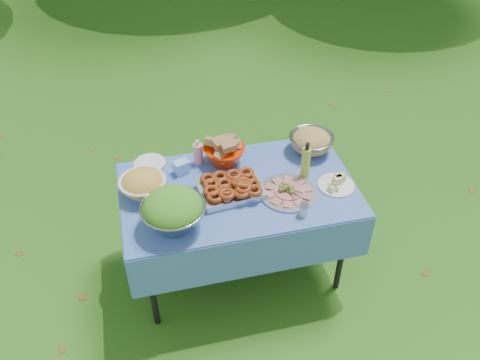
% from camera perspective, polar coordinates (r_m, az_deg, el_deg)
% --- Properties ---
extents(ground, '(80.00, 80.00, 0.00)m').
position_cam_1_polar(ground, '(3.72, -0.17, -9.82)').
color(ground, '#1A3A0A').
rests_on(ground, ground).
extents(picnic_table, '(1.46, 0.86, 0.76)m').
position_cam_1_polar(picnic_table, '(3.43, -0.18, -5.74)').
color(picnic_table, '#82B3F9').
rests_on(picnic_table, ground).
extents(salad_bowl, '(0.41, 0.41, 0.24)m').
position_cam_1_polar(salad_bowl, '(2.87, -7.51, -3.42)').
color(salad_bowl, gray).
rests_on(salad_bowl, picnic_table).
extents(pasta_bowl_white, '(0.38, 0.38, 0.16)m').
position_cam_1_polar(pasta_bowl_white, '(3.14, -10.89, -0.41)').
color(pasta_bowl_white, white).
rests_on(pasta_bowl_white, picnic_table).
extents(plate_stack, '(0.25, 0.25, 0.06)m').
position_cam_1_polar(plate_stack, '(3.35, -10.06, 1.58)').
color(plate_stack, white).
rests_on(plate_stack, picnic_table).
extents(wipes_box, '(0.11, 0.10, 0.09)m').
position_cam_1_polar(wipes_box, '(3.29, -6.60, 1.46)').
color(wipes_box, '#95CCF2').
rests_on(wipes_box, picnic_table).
extents(sanitizer_bottle, '(0.07, 0.07, 0.18)m').
position_cam_1_polar(sanitizer_bottle, '(3.33, -4.74, 3.18)').
color(sanitizer_bottle, pink).
rests_on(sanitizer_bottle, picnic_table).
extents(bread_bowl, '(0.35, 0.35, 0.18)m').
position_cam_1_polar(bread_bowl, '(3.32, -1.78, 3.29)').
color(bread_bowl, red).
rests_on(bread_bowl, picnic_table).
extents(pasta_bowl_steel, '(0.39, 0.39, 0.16)m').
position_cam_1_polar(pasta_bowl_steel, '(3.47, 8.01, 4.36)').
color(pasta_bowl_steel, gray).
rests_on(pasta_bowl_steel, picnic_table).
extents(fried_tray, '(0.41, 0.31, 0.09)m').
position_cam_1_polar(fried_tray, '(3.11, -1.03, -0.83)').
color(fried_tray, silver).
rests_on(fried_tray, picnic_table).
extents(charcuterie_platter, '(0.42, 0.42, 0.08)m').
position_cam_1_polar(charcuterie_platter, '(3.12, 5.46, -0.94)').
color(charcuterie_platter, '#B8B9BF').
rests_on(charcuterie_platter, picnic_table).
extents(oil_bottle, '(0.06, 0.06, 0.26)m').
position_cam_1_polar(oil_bottle, '(3.21, 7.41, 2.25)').
color(oil_bottle, '#AFBA37').
rests_on(oil_bottle, picnic_table).
extents(cheese_plate, '(0.30, 0.30, 0.06)m').
position_cam_1_polar(cheese_plate, '(3.23, 10.79, -0.22)').
color(cheese_plate, white).
rests_on(cheese_plate, picnic_table).
extents(shaker, '(0.06, 0.06, 0.09)m').
position_cam_1_polar(shaker, '(2.99, 7.19, -3.30)').
color(shaker, silver).
rests_on(shaker, picnic_table).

